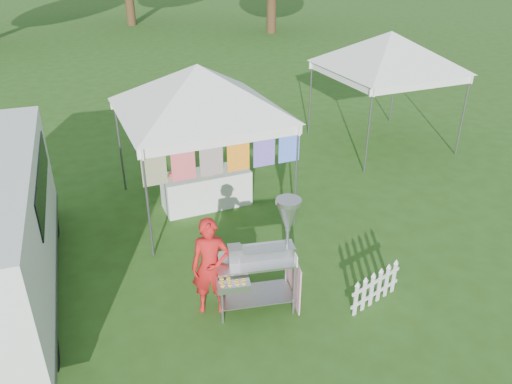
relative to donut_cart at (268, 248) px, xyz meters
name	(u,v)px	position (x,y,z in m)	size (l,w,h in m)	color
ground	(273,305)	(0.09, -0.02, -1.07)	(120.00, 120.00, 0.00)	#2A4D16
canopy_main	(197,65)	(0.09, 3.48, 1.92)	(4.24, 4.24, 3.45)	#59595E
canopy_right	(392,31)	(5.59, 4.98, 1.92)	(4.24, 4.24, 3.45)	#59595E
donut_cart	(268,248)	(0.00, 0.00, 0.00)	(1.43, 0.89, 1.82)	gray
vendor	(211,267)	(-0.81, 0.28, -0.28)	(0.57, 0.38, 1.57)	#B41616
picket_fence	(375,288)	(1.56, -0.59, -0.78)	(1.05, 0.31, 0.56)	silver
display_table	(206,189)	(0.14, 3.46, -0.69)	(1.80, 0.70, 0.76)	white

